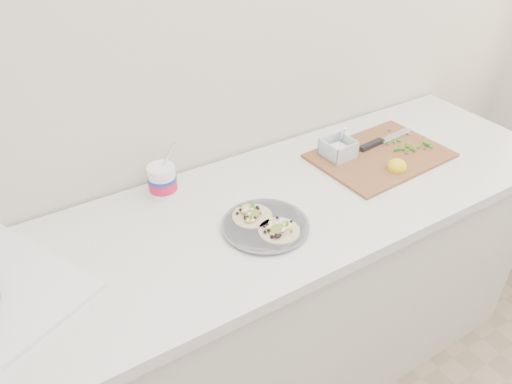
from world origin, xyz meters
TOP-DOWN VIEW (x-y plane):
  - counter at (0.00, 1.43)m, footprint 2.44×0.66m
  - taco_plate at (0.06, 1.33)m, footprint 0.26×0.26m
  - tub at (-0.13, 1.65)m, footprint 0.09×0.09m
  - cutboard at (0.63, 1.46)m, footprint 0.49×0.36m

SIDE VIEW (x-z plane):
  - counter at x=0.00m, z-range 0.00..0.90m
  - taco_plate at x=0.06m, z-range 0.90..0.94m
  - cutboard at x=0.63m, z-range 0.88..0.96m
  - tub at x=-0.13m, z-range 0.86..1.07m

